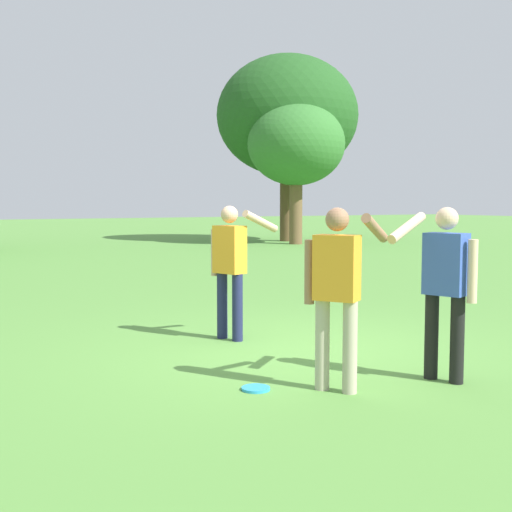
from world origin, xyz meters
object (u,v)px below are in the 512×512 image
object	(u,v)px
frisbee	(256,389)
person_thrower	(230,262)
tree_slender_mid	(296,145)
tree_back_left	(287,116)
person_bystander	(337,284)
person_catcher	(445,280)

from	to	relation	value
frisbee	person_thrower	bearing A→B (deg)	69.10
tree_slender_mid	tree_back_left	bearing A→B (deg)	68.51
person_thrower	frisbee	size ratio (longest dim) A/B	6.33
frisbee	tree_slender_mid	bearing A→B (deg)	56.68
person_thrower	tree_slender_mid	xyz separation A→B (m)	(10.57, 15.20, 2.96)
frisbee	tree_slender_mid	world-z (taller)	tree_slender_mid
tree_back_left	person_thrower	bearing A→B (deg)	-123.50
person_bystander	tree_slender_mid	bearing A→B (deg)	58.67
person_thrower	frisbee	distance (m)	2.42
person_thrower	frisbee	bearing A→B (deg)	-110.90
person_catcher	frisbee	xyz separation A→B (m)	(-1.69, 0.59, -0.95)
person_thrower	person_bystander	distance (m)	2.46
person_thrower	tree_back_left	xyz separation A→B (m)	(11.31, 17.09, 4.33)
tree_back_left	person_bystander	bearing A→B (deg)	-120.45
person_bystander	tree_back_left	world-z (taller)	tree_back_left
tree_back_left	person_catcher	bearing A→B (deg)	-117.79
person_thrower	person_bystander	size ratio (longest dim) A/B	1.00
person_thrower	tree_back_left	distance (m)	20.95
person_thrower	person_bystander	xyz separation A→B (m)	(-0.18, -2.45, 0.00)
tree_slender_mid	tree_back_left	xyz separation A→B (m)	(0.75, 1.90, 1.37)
frisbee	tree_back_left	world-z (taller)	tree_back_left
person_catcher	person_bystander	bearing A→B (deg)	168.22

